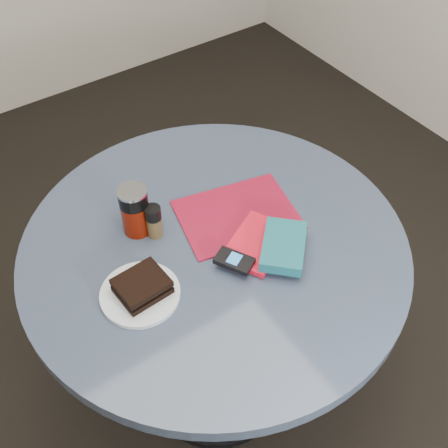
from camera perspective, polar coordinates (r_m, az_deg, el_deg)
ground at (r=2.07m, az=-0.71°, el=-15.70°), size 4.00×4.00×0.00m
table at (r=1.57m, az=-0.91°, el=-5.79°), size 1.00×1.00×0.75m
plate at (r=1.35m, az=-8.51°, el=-7.05°), size 0.21×0.21×0.01m
sandwich at (r=1.33m, az=-8.33°, el=-6.25°), size 0.12×0.10×0.04m
soda_can at (r=1.44m, az=-9.04°, el=1.36°), size 0.08×0.08×0.14m
pepper_grinder at (r=1.43m, az=-7.14°, el=0.28°), size 0.05×0.05×0.10m
magazine at (r=1.50m, az=1.34°, el=0.95°), size 0.35×0.29×0.01m
red_book at (r=1.42m, az=3.35°, el=-1.94°), size 0.22×0.19×0.02m
novel at (r=1.39m, az=6.07°, el=-2.25°), size 0.18×0.18×0.03m
mp3_player at (r=1.37m, az=1.05°, el=-3.76°), size 0.09×0.11×0.02m
headphones at (r=1.40m, az=6.14°, el=-3.64°), size 0.09×0.03×0.02m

